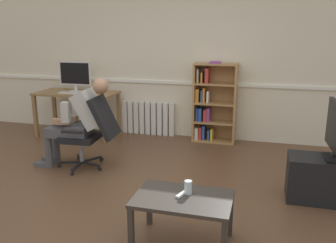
% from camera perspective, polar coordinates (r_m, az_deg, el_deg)
% --- Properties ---
extents(ground_plane, '(18.00, 18.00, 0.00)m').
position_cam_1_polar(ground_plane, '(3.85, -5.67, -13.09)').
color(ground_plane, brown).
extents(back_wall, '(12.00, 0.13, 2.70)m').
position_cam_1_polar(back_wall, '(5.98, 3.25, 10.30)').
color(back_wall, beige).
rests_on(back_wall, ground_plane).
extents(computer_desk, '(1.35, 0.66, 0.76)m').
position_cam_1_polar(computer_desk, '(6.25, -14.39, 3.65)').
color(computer_desk, olive).
rests_on(computer_desk, ground_plane).
extents(imac_monitor, '(0.57, 0.14, 0.51)m').
position_cam_1_polar(imac_monitor, '(6.29, -14.65, 7.31)').
color(imac_monitor, silver).
rests_on(imac_monitor, computer_desk).
extents(keyboard, '(0.38, 0.12, 0.02)m').
position_cam_1_polar(keyboard, '(6.13, -15.38, 4.44)').
color(keyboard, silver).
rests_on(keyboard, computer_desk).
extents(computer_mouse, '(0.06, 0.10, 0.03)m').
position_cam_1_polar(computer_mouse, '(5.99, -12.54, 4.44)').
color(computer_mouse, white).
rests_on(computer_mouse, computer_desk).
extents(bookshelf, '(0.68, 0.29, 1.30)m').
position_cam_1_polar(bookshelf, '(5.80, 6.97, 2.79)').
color(bookshelf, '#AD7F4C').
rests_on(bookshelf, ground_plane).
extents(radiator, '(0.94, 0.08, 0.57)m').
position_cam_1_polar(radiator, '(6.22, -3.20, 0.54)').
color(radiator, white).
rests_on(radiator, ground_plane).
extents(office_chair, '(0.82, 0.62, 0.97)m').
position_cam_1_polar(office_chair, '(4.72, -12.17, -1.29)').
color(office_chair, black).
rests_on(office_chair, ground_plane).
extents(person_seated, '(1.05, 0.41, 1.20)m').
position_cam_1_polar(person_seated, '(4.76, -14.17, 0.25)').
color(person_seated, '#4C4C51').
rests_on(person_seated, ground_plane).
extents(tv_stand, '(0.89, 0.41, 0.48)m').
position_cam_1_polar(tv_stand, '(4.18, 24.66, -8.52)').
color(tv_stand, black).
rests_on(tv_stand, ground_plane).
extents(coffee_table, '(0.81, 0.53, 0.43)m').
position_cam_1_polar(coffee_table, '(3.04, 2.41, -12.91)').
color(coffee_table, '#332D28').
rests_on(coffee_table, ground_plane).
extents(drinking_glass, '(0.06, 0.06, 0.12)m').
position_cam_1_polar(drinking_glass, '(3.05, 3.24, -10.48)').
color(drinking_glass, silver).
rests_on(drinking_glass, coffee_table).
extents(spare_remote, '(0.08, 0.15, 0.02)m').
position_cam_1_polar(spare_remote, '(3.05, 2.26, -11.51)').
color(spare_remote, white).
rests_on(spare_remote, coffee_table).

